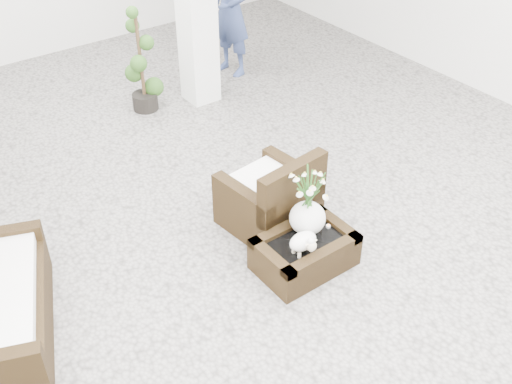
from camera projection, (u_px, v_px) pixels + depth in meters
ground at (250, 237)px, 6.26m from camera, size 11.00×11.00×0.00m
coffee_table at (305, 253)px, 5.83m from camera, size 0.90×0.60×0.31m
sheep_figurine at (303, 243)px, 5.55m from camera, size 0.28×0.23×0.21m
planter_narcissus at (309, 197)px, 5.61m from camera, size 0.44×0.44×0.80m
tealight at (328, 226)px, 5.89m from camera, size 0.04×0.04×0.03m
armchair at (269, 188)px, 6.19m from camera, size 0.90×0.87×0.87m
topiary at (141, 60)px, 7.98m from camera, size 0.37×0.37×1.41m
shopper at (231, 10)px, 8.78m from camera, size 0.58×0.76×1.87m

